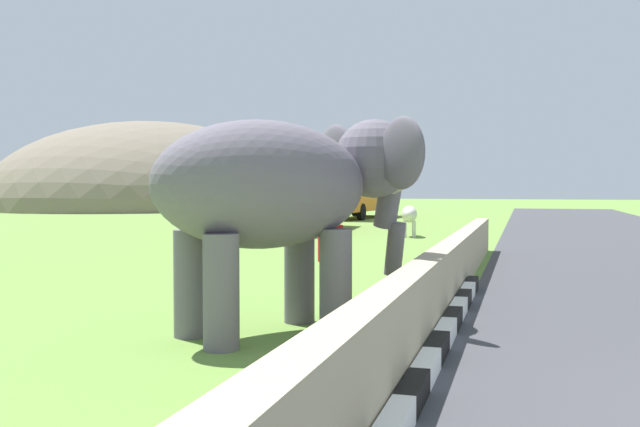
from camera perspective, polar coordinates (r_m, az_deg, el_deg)
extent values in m
cube|color=white|center=(5.62, 6.12, -17.00)|extent=(0.90, 0.20, 0.24)
cube|color=black|center=(6.47, 7.59, -14.42)|extent=(0.90, 0.20, 0.24)
cube|color=white|center=(7.32, 8.70, -12.44)|extent=(0.90, 0.20, 0.24)
cube|color=black|center=(8.19, 9.56, -10.87)|extent=(0.90, 0.20, 0.24)
cube|color=white|center=(9.07, 10.24, -9.60)|extent=(0.90, 0.20, 0.24)
cube|color=black|center=(9.94, 10.81, -8.55)|extent=(0.90, 0.20, 0.24)
cube|color=white|center=(10.83, 11.28, -7.68)|extent=(0.90, 0.20, 0.24)
cube|color=black|center=(11.71, 11.68, -6.93)|extent=(0.90, 0.20, 0.24)
cube|color=white|center=(12.60, 12.02, -6.29)|extent=(0.90, 0.20, 0.24)
cube|color=black|center=(13.49, 12.31, -5.74)|extent=(0.90, 0.20, 0.24)
cube|color=tan|center=(8.25, 7.57, -8.07)|extent=(28.00, 0.36, 1.00)
cylinder|color=slate|center=(10.13, -1.69, -4.98)|extent=(0.44, 0.44, 1.40)
cylinder|color=slate|center=(9.39, 1.29, -5.55)|extent=(0.44, 0.44, 1.40)
cylinder|color=slate|center=(9.33, -10.56, -5.64)|extent=(0.44, 0.44, 1.40)
cylinder|color=slate|center=(8.52, -8.09, -6.37)|extent=(0.44, 0.44, 1.40)
ellipsoid|color=slate|center=(9.22, -4.64, 2.39)|extent=(3.41, 3.20, 1.70)
sphere|color=slate|center=(10.29, 4.46, 4.50)|extent=(1.16, 1.16, 1.16)
ellipsoid|color=#D84C8C|center=(10.48, 5.70, 5.27)|extent=(0.68, 0.72, 0.44)
ellipsoid|color=slate|center=(10.82, 1.26, 4.65)|extent=(0.75, 0.85, 1.00)
ellipsoid|color=slate|center=(9.60, 6.71, 4.95)|extent=(0.75, 0.85, 1.00)
cylinder|color=slate|center=(10.47, 5.68, 1.44)|extent=(0.61, 0.64, 1.00)
cylinder|color=slate|center=(10.58, 6.15, -2.89)|extent=(0.44, 0.46, 0.83)
cone|color=beige|center=(10.64, 4.48, 2.00)|extent=(0.47, 0.53, 0.22)
cone|color=beige|center=(10.21, 6.45, 1.98)|extent=(0.47, 0.53, 0.22)
cylinder|color=navy|center=(10.73, 0.62, -6.15)|extent=(0.15, 0.15, 0.82)
cylinder|color=navy|center=(10.55, 1.06, -6.30)|extent=(0.15, 0.15, 0.82)
cube|color=red|center=(10.56, 0.84, -2.46)|extent=(0.46, 0.44, 0.58)
cylinder|color=#9E7251|center=(10.80, 0.28, -2.52)|extent=(0.15, 0.15, 0.52)
cylinder|color=#9E7251|center=(10.33, 1.43, -2.73)|extent=(0.17, 0.16, 0.53)
sphere|color=#9E7251|center=(10.54, 0.84, -0.13)|extent=(0.23, 0.23, 0.23)
cube|color=#B21E1E|center=(31.74, -1.88, 2.24)|extent=(8.87, 3.40, 3.00)
cube|color=#3F5160|center=(31.74, -1.88, 3.22)|extent=(8.19, 3.37, 0.76)
cylinder|color=black|center=(34.73, -2.77, -0.24)|extent=(1.03, 0.40, 1.00)
cylinder|color=black|center=(34.28, 0.98, -0.27)|extent=(1.03, 0.40, 1.00)
cylinder|color=black|center=(29.36, -5.22, -0.69)|extent=(1.03, 0.40, 1.00)
cylinder|color=black|center=(28.83, -0.81, -0.73)|extent=(1.03, 0.40, 1.00)
cube|color=orange|center=(44.30, 3.13, 2.22)|extent=(9.43, 3.21, 3.00)
cube|color=#3F5160|center=(44.30, 3.13, 2.92)|extent=(8.70, 3.20, 0.76)
cylinder|color=black|center=(47.49, 2.90, 0.41)|extent=(1.02, 0.38, 1.00)
cylinder|color=black|center=(46.84, 5.58, 0.38)|extent=(1.02, 0.38, 1.00)
cylinder|color=black|center=(41.90, 0.39, 0.18)|extent=(1.02, 0.38, 1.00)
cylinder|color=black|center=(41.15, 3.40, 0.14)|extent=(1.02, 0.38, 1.00)
cylinder|color=tan|center=(23.82, -3.13, -1.77)|extent=(0.12, 0.12, 0.65)
cylinder|color=tan|center=(23.50, -3.53, -1.83)|extent=(0.12, 0.12, 0.65)
cylinder|color=tan|center=(24.24, -5.03, -1.71)|extent=(0.12, 0.12, 0.65)
cylinder|color=tan|center=(23.92, -5.45, -1.76)|extent=(0.12, 0.12, 0.65)
ellipsoid|color=tan|center=(23.83, -4.30, -0.39)|extent=(0.78, 1.56, 0.66)
ellipsoid|color=tan|center=(23.41, -2.29, -0.19)|extent=(0.31, 0.43, 0.32)
cylinder|color=tan|center=(21.06, -10.14, -2.32)|extent=(0.12, 0.12, 0.65)
cylinder|color=tan|center=(21.28, -9.37, -2.27)|extent=(0.12, 0.12, 0.65)
cylinder|color=tan|center=(20.36, -8.57, -2.47)|extent=(0.12, 0.12, 0.65)
cylinder|color=tan|center=(20.59, -7.80, -2.41)|extent=(0.12, 0.12, 0.65)
ellipsoid|color=tan|center=(20.78, -8.99, -0.79)|extent=(1.18, 1.61, 0.66)
ellipsoid|color=tan|center=(21.50, -10.56, -0.44)|extent=(0.41, 0.47, 0.32)
cylinder|color=beige|center=(28.15, 6.92, -1.18)|extent=(0.12, 0.12, 0.65)
cylinder|color=beige|center=(28.16, 7.65, -1.18)|extent=(0.12, 0.12, 0.65)
cylinder|color=beige|center=(27.25, 6.97, -1.29)|extent=(0.12, 0.12, 0.65)
cylinder|color=beige|center=(27.26, 7.72, -1.29)|extent=(0.12, 0.12, 0.65)
ellipsoid|color=beige|center=(27.68, 7.32, -0.05)|extent=(1.59, 0.87, 0.66)
ellipsoid|color=beige|center=(28.60, 7.26, 0.22)|extent=(0.44, 0.33, 0.32)
ellipsoid|color=#766B5A|center=(70.19, -13.16, 0.52)|extent=(36.28, 29.03, 16.55)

